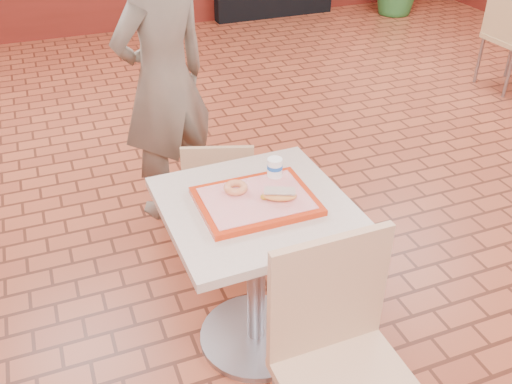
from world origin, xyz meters
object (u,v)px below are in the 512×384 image
object	(u,v)px
chair_main_front	(341,356)
long_john_donut	(279,195)
chair_main_back	(220,195)
chair_second_left	(511,31)
ring_donut	(236,188)
paper_cup	(275,167)
serving_tray	(256,201)
main_table	(256,253)
customer	(164,81)

from	to	relation	value
chair_main_front	long_john_donut	world-z (taller)	chair_main_front
chair_main_back	chair_second_left	size ratio (longest dim) A/B	0.81
chair_main_back	ring_donut	world-z (taller)	ring_donut
chair_main_front	paper_cup	world-z (taller)	chair_main_front
chair_main_back	long_john_donut	bearing A→B (deg)	112.43
serving_tray	ring_donut	xyz separation A→B (m)	(-0.06, 0.08, 0.03)
main_table	ring_donut	xyz separation A→B (m)	(-0.06, 0.08, 0.31)
main_table	serving_tray	xyz separation A→B (m)	(0.00, 0.00, 0.28)
main_table	serving_tray	size ratio (longest dim) A/B	1.68
main_table	paper_cup	bearing A→B (deg)	43.63
main_table	chair_main_front	distance (m)	0.68
serving_tray	chair_second_left	xyz separation A→B (m)	(3.38, 2.14, -0.28)
ring_donut	paper_cup	xyz separation A→B (m)	(0.20, 0.05, 0.03)
serving_tray	paper_cup	xyz separation A→B (m)	(0.14, 0.14, 0.06)
chair_main_front	chair_main_back	bearing A→B (deg)	90.73
serving_tray	paper_cup	size ratio (longest dim) A/B	5.63
long_john_donut	chair_second_left	distance (m)	3.96
chair_main_back	serving_tray	bearing A→B (deg)	105.22
main_table	chair_main_front	xyz separation A→B (m)	(0.07, -0.68, 0.01)
chair_main_back	customer	distance (m)	0.79
chair_main_back	serving_tray	size ratio (longest dim) A/B	1.66
ring_donut	chair_second_left	bearing A→B (deg)	30.95
customer	paper_cup	bearing A→B (deg)	77.87
chair_main_back	customer	xyz separation A→B (m)	(-0.12, 0.65, 0.44)
serving_tray	paper_cup	world-z (taller)	paper_cup
chair_main_back	long_john_donut	world-z (taller)	long_john_donut
customer	long_john_donut	world-z (taller)	customer
customer	chair_main_back	bearing A→B (deg)	77.25
main_table	long_john_donut	world-z (taller)	long_john_donut
main_table	chair_main_front	world-z (taller)	chair_main_front
ring_donut	chair_second_left	distance (m)	4.02
ring_donut	chair_main_back	bearing A→B (deg)	80.11
chair_main_front	customer	bearing A→B (deg)	93.66
ring_donut	long_john_donut	distance (m)	0.19
long_john_donut	paper_cup	distance (m)	0.19
main_table	paper_cup	world-z (taller)	paper_cup
serving_tray	paper_cup	bearing A→B (deg)	43.63
chair_main_back	serving_tray	distance (m)	0.76
paper_cup	chair_second_left	bearing A→B (deg)	31.84
chair_main_front	serving_tray	world-z (taller)	chair_main_front
customer	serving_tray	size ratio (longest dim) A/B	3.67
chair_main_front	chair_second_left	distance (m)	4.35
main_table	chair_main_back	distance (m)	0.66
ring_donut	paper_cup	size ratio (longest dim) A/B	1.21
serving_tray	ring_donut	bearing A→B (deg)	126.61
chair_main_front	paper_cup	size ratio (longest dim) A/B	11.72
serving_tray	chair_second_left	bearing A→B (deg)	32.42
customer	serving_tray	world-z (taller)	customer
main_table	ring_donut	world-z (taller)	ring_donut
serving_tray	long_john_donut	world-z (taller)	long_john_donut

